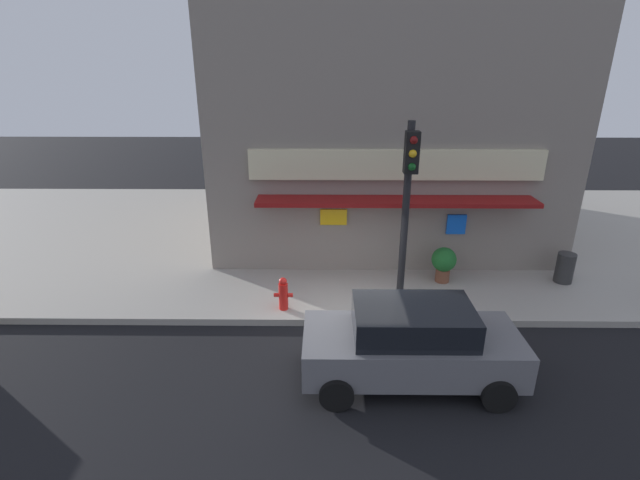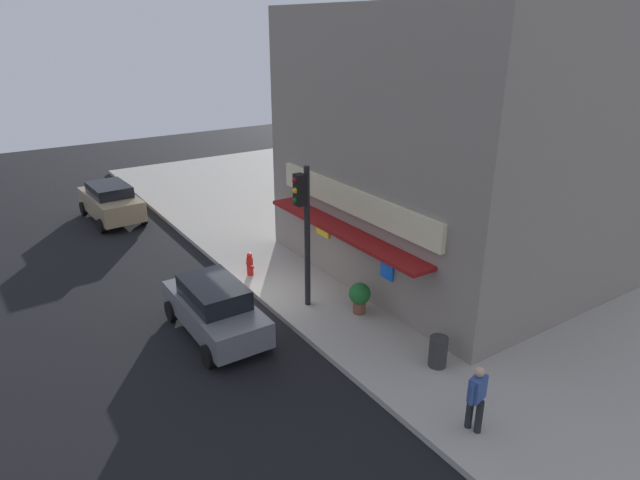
% 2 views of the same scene
% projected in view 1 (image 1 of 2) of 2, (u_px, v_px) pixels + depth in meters
% --- Properties ---
extents(ground_plane, '(59.09, 59.09, 0.00)m').
position_uv_depth(ground_plane, '(347.00, 326.00, 11.14)').
color(ground_plane, black).
extents(sidewalk, '(39.39, 12.00, 0.18)m').
position_uv_depth(sidewalk, '(340.00, 235.00, 16.70)').
color(sidewalk, '#A39E93').
rests_on(sidewalk, ground_plane).
extents(corner_building, '(10.57, 9.59, 9.00)m').
position_uv_depth(corner_building, '(380.00, 101.00, 16.16)').
color(corner_building, gray).
rests_on(corner_building, sidewalk).
extents(traffic_light, '(0.32, 0.58, 4.55)m').
position_uv_depth(traffic_light, '(408.00, 191.00, 10.91)').
color(traffic_light, black).
rests_on(traffic_light, sidewalk).
extents(fire_hydrant, '(0.47, 0.23, 0.86)m').
position_uv_depth(fire_hydrant, '(283.00, 294.00, 11.43)').
color(fire_hydrant, red).
rests_on(fire_hydrant, sidewalk).
extents(trash_can, '(0.48, 0.48, 0.85)m').
position_uv_depth(trash_can, '(565.00, 268.00, 12.85)').
color(trash_can, '#2D2D2D').
rests_on(trash_can, sidewalk).
extents(potted_plant_by_doorway, '(0.68, 0.68, 1.01)m').
position_uv_depth(potted_plant_by_doorway, '(444.00, 262.00, 12.82)').
color(potted_plant_by_doorway, brown).
rests_on(potted_plant_by_doorway, sidewalk).
extents(parked_car_grey, '(4.20, 1.94, 1.65)m').
position_uv_depth(parked_car_grey, '(411.00, 343.00, 9.00)').
color(parked_car_grey, slate).
rests_on(parked_car_grey, ground_plane).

